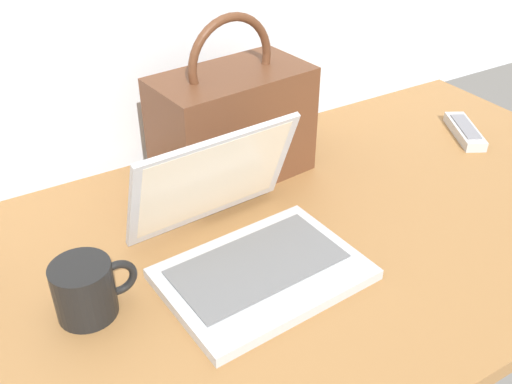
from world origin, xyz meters
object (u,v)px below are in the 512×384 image
(laptop, at_px, (245,240))
(coffee_mug, at_px, (86,289))
(handbag, at_px, (233,124))
(remote_control_near, at_px, (465,131))

(laptop, relative_size, coffee_mug, 2.58)
(laptop, height_order, handbag, handbag)
(laptop, height_order, coffee_mug, laptop)
(laptop, xyz_separation_m, remote_control_near, (0.65, 0.13, -0.03))
(handbag, bearing_deg, remote_control_near, -12.99)
(laptop, distance_m, remote_control_near, 0.67)
(coffee_mug, distance_m, remote_control_near, 0.92)
(laptop, bearing_deg, remote_control_near, 10.84)
(remote_control_near, xyz_separation_m, handbag, (-0.54, 0.12, 0.10))
(remote_control_near, bearing_deg, coffee_mug, -173.40)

